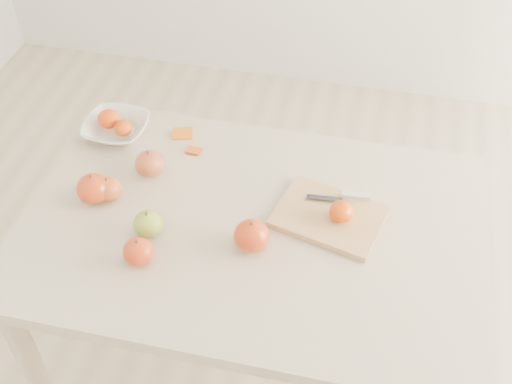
# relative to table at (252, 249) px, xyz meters

# --- Properties ---
(ground) EXTENTS (3.50, 3.50, 0.00)m
(ground) POSITION_rel_table_xyz_m (0.00, 0.00, -0.65)
(ground) COLOR #C6B293
(ground) RESTS_ON ground
(table) EXTENTS (1.20, 0.80, 0.75)m
(table) POSITION_rel_table_xyz_m (0.00, 0.00, 0.00)
(table) COLOR beige
(table) RESTS_ON ground
(cutting_board) EXTENTS (0.31, 0.26, 0.02)m
(cutting_board) POSITION_rel_table_xyz_m (0.19, 0.06, 0.11)
(cutting_board) COLOR tan
(cutting_board) RESTS_ON table
(board_tangerine) EXTENTS (0.06, 0.06, 0.05)m
(board_tangerine) POSITION_rel_table_xyz_m (0.22, 0.05, 0.14)
(board_tangerine) COLOR #CB4707
(board_tangerine) RESTS_ON cutting_board
(fruit_bowl) EXTENTS (0.19, 0.19, 0.05)m
(fruit_bowl) POSITION_rel_table_xyz_m (-0.48, 0.27, 0.12)
(fruit_bowl) COLOR white
(fruit_bowl) RESTS_ON table
(bowl_tangerine_near) EXTENTS (0.06, 0.06, 0.06)m
(bowl_tangerine_near) POSITION_rel_table_xyz_m (-0.50, 0.28, 0.15)
(bowl_tangerine_near) COLOR red
(bowl_tangerine_near) RESTS_ON fruit_bowl
(bowl_tangerine_far) EXTENTS (0.05, 0.05, 0.05)m
(bowl_tangerine_far) POSITION_rel_table_xyz_m (-0.45, 0.25, 0.14)
(bowl_tangerine_far) COLOR #CB4207
(bowl_tangerine_far) RESTS_ON fruit_bowl
(orange_peel_a) EXTENTS (0.07, 0.06, 0.01)m
(orange_peel_a) POSITION_rel_table_xyz_m (-0.28, 0.31, 0.10)
(orange_peel_a) COLOR #CE620E
(orange_peel_a) RESTS_ON table
(orange_peel_b) EXTENTS (0.05, 0.04, 0.01)m
(orange_peel_b) POSITION_rel_table_xyz_m (-0.23, 0.24, 0.10)
(orange_peel_b) COLOR #DC4F0F
(orange_peel_b) RESTS_ON table
(paring_knife) EXTENTS (0.17, 0.05, 0.01)m
(paring_knife) POSITION_rel_table_xyz_m (0.24, 0.13, 0.12)
(paring_knife) COLOR silver
(paring_knife) RESTS_ON cutting_board
(apple_green) EXTENTS (0.08, 0.08, 0.07)m
(apple_green) POSITION_rel_table_xyz_m (-0.25, -0.09, 0.13)
(apple_green) COLOR #64961C
(apple_green) RESTS_ON table
(apple_red_e) EXTENTS (0.09, 0.09, 0.08)m
(apple_red_e) POSITION_rel_table_xyz_m (0.02, -0.07, 0.14)
(apple_red_e) COLOR #9C0F0E
(apple_red_e) RESTS_ON table
(apple_red_b) EXTENTS (0.09, 0.09, 0.08)m
(apple_red_b) POSITION_rel_table_xyz_m (-0.43, -0.00, 0.14)
(apple_red_b) COLOR #891303
(apple_red_b) RESTS_ON table
(apple_red_c) EXTENTS (0.08, 0.08, 0.07)m
(apple_red_c) POSITION_rel_table_xyz_m (-0.24, -0.18, 0.13)
(apple_red_c) COLOR #A20B03
(apple_red_c) RESTS_ON table
(apple_red_d) EXTENTS (0.07, 0.07, 0.07)m
(apple_red_d) POSITION_rel_table_xyz_m (-0.40, 0.01, 0.13)
(apple_red_d) COLOR maroon
(apple_red_d) RESTS_ON table
(apple_red_a) EXTENTS (0.08, 0.08, 0.07)m
(apple_red_a) POSITION_rel_table_xyz_m (-0.32, 0.13, 0.13)
(apple_red_a) COLOR maroon
(apple_red_a) RESTS_ON table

